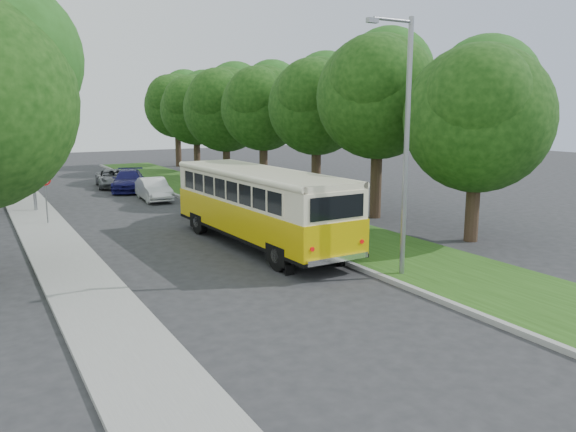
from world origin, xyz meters
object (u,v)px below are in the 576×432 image
vintage_bus (259,208)px  car_grey (112,178)px  car_white (154,189)px  car_silver (209,206)px  car_blue (129,181)px  lamppost_near (404,140)px  lamppost_far (27,133)px

vintage_bus → car_grey: vintage_bus is taller
car_white → car_silver: bearing=-82.2°
car_blue → car_grey: car_blue is taller
lamppost_near → car_grey: size_ratio=1.81×
car_silver → lamppost_far: bearing=136.2°
car_white → car_grey: car_white is taller
lamppost_near → car_silver: 12.77m
vintage_bus → car_grey: bearing=90.9°
lamppost_near → car_white: size_ratio=1.98×
lamppost_far → vintage_bus: (6.92, -12.51, -2.58)m
car_grey → lamppost_near: bearing=-76.2°
car_silver → car_blue: bearing=91.9°
lamppost_near → car_white: bearing=96.6°
lamppost_near → car_silver: bearing=97.7°
lamppost_near → car_blue: lamppost_near is taller
lamppost_near → vintage_bus: size_ratio=0.77×
car_silver → lamppost_near: bearing=-84.7°
car_white → lamppost_near: bearing=-80.4°
car_white → vintage_bus: bearing=-85.9°
car_white → lamppost_far: bearing=-169.8°
lamppost_near → car_white: 19.83m
car_blue → car_grey: size_ratio=1.08×
vintage_bus → car_silver: 6.19m
vintage_bus → lamppost_near: bearing=-73.6°
lamppost_far → car_grey: bearing=53.9°
car_white → car_blue: (-0.30, 4.70, 0.03)m
lamppost_near → car_silver: lamppost_near is taller
vintage_bus → car_silver: (0.35, 6.12, -0.86)m
vintage_bus → car_silver: size_ratio=2.63×
car_blue → car_grey: 2.54m
lamppost_near → car_grey: bearing=96.5°
lamppost_far → vintage_bus: 14.53m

